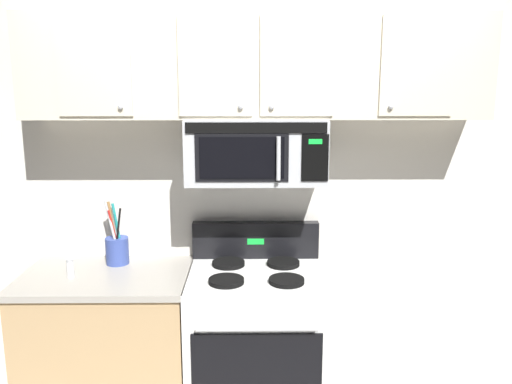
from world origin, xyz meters
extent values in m
cube|color=silver|center=(0.00, 0.79, 1.35)|extent=(5.20, 0.10, 2.70)
cube|color=white|center=(0.00, 0.42, 0.45)|extent=(0.76, 0.64, 0.90)
cube|color=black|center=(0.00, 0.09, 0.44)|extent=(0.67, 0.01, 0.52)
cylinder|color=#B7BABF|center=(0.00, 0.06, 0.74)|extent=(0.61, 0.03, 0.03)
cube|color=black|center=(0.00, 0.70, 1.01)|extent=(0.76, 0.07, 0.22)
cube|color=#19D83F|center=(0.00, 0.67, 1.01)|extent=(0.10, 0.00, 0.04)
cylinder|color=black|center=(-0.16, 0.28, 0.91)|extent=(0.19, 0.19, 0.02)
cylinder|color=black|center=(0.16, 0.28, 0.91)|extent=(0.19, 0.19, 0.02)
cylinder|color=black|center=(-0.16, 0.56, 0.91)|extent=(0.19, 0.19, 0.02)
cylinder|color=black|center=(0.16, 0.56, 0.91)|extent=(0.19, 0.19, 0.02)
cube|color=#B7BABF|center=(0.00, 0.54, 1.57)|extent=(0.76, 0.39, 0.35)
cube|color=black|center=(0.00, 0.35, 1.72)|extent=(0.73, 0.01, 0.06)
cube|color=black|center=(-0.07, 0.35, 1.56)|extent=(0.49, 0.01, 0.25)
cube|color=black|center=(-0.08, 0.34, 1.56)|extent=(0.44, 0.01, 0.22)
cube|color=black|center=(0.30, 0.35, 1.56)|extent=(0.14, 0.01, 0.25)
cube|color=#19D83F|center=(0.30, 0.34, 1.65)|extent=(0.07, 0.00, 0.03)
cylinder|color=#B7BABF|center=(0.11, 0.32, 1.56)|extent=(0.02, 0.02, 0.23)
cube|color=beige|center=(0.00, 0.57, 2.02)|extent=(2.50, 0.33, 0.55)
cube|color=beige|center=(-0.83, 0.40, 2.02)|extent=(0.38, 0.01, 0.51)
sphere|color=#B7BABF|center=(-0.70, 0.39, 1.82)|extent=(0.03, 0.03, 0.03)
cube|color=beige|center=(-0.21, 0.40, 2.02)|extent=(0.38, 0.01, 0.51)
sphere|color=#B7BABF|center=(-0.08, 0.39, 1.82)|extent=(0.03, 0.03, 0.03)
cube|color=beige|center=(0.21, 0.40, 2.02)|extent=(0.38, 0.01, 0.51)
sphere|color=#B7BABF|center=(0.08, 0.39, 1.82)|extent=(0.03, 0.03, 0.03)
cube|color=beige|center=(0.83, 0.40, 2.02)|extent=(0.38, 0.01, 0.51)
sphere|color=#B7BABF|center=(0.70, 0.39, 1.82)|extent=(0.03, 0.03, 0.03)
cube|color=tan|center=(-0.84, 0.43, 0.43)|extent=(0.90, 0.62, 0.86)
cube|color=#9E998E|center=(-0.84, 0.43, 0.88)|extent=(0.93, 0.65, 0.03)
cylinder|color=#384C9E|center=(-0.81, 0.60, 0.98)|extent=(0.13, 0.13, 0.16)
cylinder|color=#BCBCC1|center=(-0.82, 0.62, 1.11)|extent=(0.06, 0.06, 0.24)
cylinder|color=teal|center=(-0.81, 0.60, 1.12)|extent=(0.06, 0.04, 0.28)
cylinder|color=silver|center=(-0.83, 0.58, 1.13)|extent=(0.08, 0.05, 0.30)
cylinder|color=olive|center=(-0.83, 0.61, 1.13)|extent=(0.06, 0.03, 0.29)
cylinder|color=black|center=(-0.79, 0.57, 1.11)|extent=(0.05, 0.03, 0.26)
cylinder|color=red|center=(-0.83, 0.59, 1.11)|extent=(0.05, 0.05, 0.24)
cylinder|color=white|center=(-1.01, 0.37, 0.94)|extent=(0.04, 0.04, 0.09)
cylinder|color=#B7BABF|center=(-1.01, 0.37, 1.00)|extent=(0.04, 0.04, 0.02)
camera|label=1|loc=(-0.03, -2.36, 1.93)|focal=36.98mm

